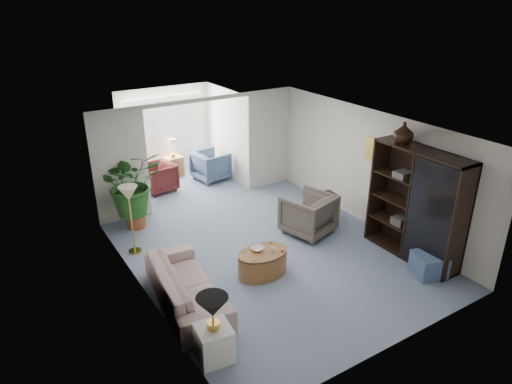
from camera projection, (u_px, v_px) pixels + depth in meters
floor at (273, 255)px, 8.98m from camera, size 6.00×6.00×0.00m
sunroom_floor at (185, 186)px, 12.16m from camera, size 2.60×2.60×0.00m
back_pier_left at (121, 167)px, 9.88m from camera, size 1.20×0.12×2.50m
back_pier_right at (269, 139)px, 11.74m from camera, size 1.20×0.12×2.50m
back_header at (199, 100)px, 10.34m from camera, size 2.60×0.12×0.10m
window_pane at (165, 124)px, 12.45m from camera, size 2.20×0.02×1.50m
window_blinds at (166, 125)px, 12.42m from camera, size 2.20×0.02×1.50m
framed_picture at (377, 151)px, 9.43m from camera, size 0.04×0.50×0.40m
sofa at (186, 286)px, 7.48m from camera, size 1.13×2.30×0.65m
end_table at (214, 343)px, 6.36m from camera, size 0.52×0.52×0.51m
table_lamp at (212, 307)px, 6.12m from camera, size 0.44×0.44×0.30m
floor_lamp at (128, 193)px, 8.57m from camera, size 0.36×0.36×0.28m
coffee_table at (263, 263)px, 8.29m from camera, size 1.14×1.14×0.45m
coffee_bowl at (257, 249)px, 8.25m from camera, size 0.27×0.27×0.06m
coffee_cup at (273, 250)px, 8.18m from camera, size 0.12×0.12×0.09m
wingback_chair at (308, 214)px, 9.63m from camera, size 1.14×1.16×0.86m
side_table_dark at (325, 207)px, 10.26m from camera, size 0.53×0.44×0.60m
entertainment_cabinet at (416, 205)px, 8.56m from camera, size 0.51×1.91×2.13m
cabinet_urn at (404, 132)px, 8.44m from camera, size 0.37×0.37×0.39m
ottoman at (429, 265)px, 8.27m from camera, size 0.66×0.66×0.41m
plant_pot at (136, 220)px, 9.99m from camera, size 0.40×0.40×0.32m
house_plant at (132, 183)px, 9.65m from camera, size 1.26×1.09×1.40m
sunroom_chair_blue at (211, 166)px, 12.43m from camera, size 0.97×0.94×0.78m
sunroom_chair_maroon at (158, 178)px, 11.71m from camera, size 0.90×0.88×0.72m
sunroom_table at (174, 167)px, 12.69m from camera, size 0.49×0.41×0.55m
shelf_clutter at (419, 206)px, 8.45m from camera, size 0.30×1.10×1.06m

